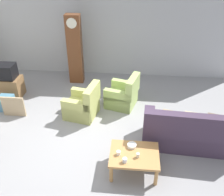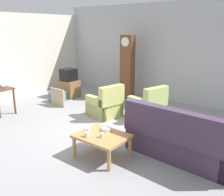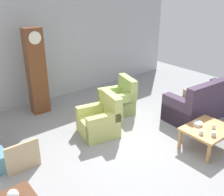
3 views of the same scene
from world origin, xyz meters
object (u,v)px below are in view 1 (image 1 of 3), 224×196
coffee_table_wood (134,156)px  tv_crt (7,71)px  couch_floral (191,133)px  storage_box_blue (5,103)px  armchair_olive_near (83,106)px  armchair_olive_far (123,96)px  cup_cream_tall (138,155)px  framed_picture_leaning (13,107)px  cup_blue_rimmed (125,160)px  tv_stand_cabinet (10,87)px  bowl_white_stacked (132,145)px  cup_white_porcelain (118,153)px  grandfather_clock (75,50)px

coffee_table_wood → tv_crt: tv_crt is taller
couch_floral → storage_box_blue: couch_floral is taller
armchair_olive_near → armchair_olive_far: same height
tv_crt → cup_cream_tall: 4.61m
framed_picture_leaning → cup_blue_rimmed: framed_picture_leaning is taller
storage_box_blue → couch_floral: bearing=-12.6°
storage_box_blue → tv_stand_cabinet: bearing=101.0°
cup_blue_rimmed → bowl_white_stacked: cup_blue_rimmed is taller
armchair_olive_far → coffee_table_wood: size_ratio=1.00×
framed_picture_leaning → cup_white_porcelain: 3.31m
armchair_olive_near → tv_crt: 2.51m
tv_stand_cabinet → armchair_olive_far: bearing=-3.6°
armchair_olive_far → bowl_white_stacked: 2.20m
grandfather_clock → cup_white_porcelain: 4.09m
armchair_olive_near → coffee_table_wood: bearing=-52.5°
tv_crt → couch_floral: bearing=-19.4°
armchair_olive_near → grandfather_clock: size_ratio=0.43×
cup_white_porcelain → tv_crt: bearing=142.2°
couch_floral → cup_white_porcelain: couch_floral is taller
armchair_olive_near → couch_floral: bearing=-19.7°
tv_stand_cabinet → cup_white_porcelain: tv_stand_cabinet is taller
cup_blue_rimmed → framed_picture_leaning: bearing=148.6°
cup_cream_tall → storage_box_blue: bearing=151.1°
framed_picture_leaning → cup_blue_rimmed: bearing=-31.4°
grandfather_clock → bowl_white_stacked: grandfather_clock is taller
armchair_olive_near → tv_crt: tv_crt is taller
armchair_olive_near → grandfather_clock: grandfather_clock is taller
coffee_table_wood → tv_stand_cabinet: bearing=145.1°
cup_white_porcelain → cup_cream_tall: bearing=-5.5°
cup_white_porcelain → armchair_olive_near: bearing=120.1°
storage_box_blue → armchair_olive_far: bearing=8.0°
grandfather_clock → storage_box_blue: size_ratio=4.92×
storage_box_blue → cup_cream_tall: (3.63, -2.00, 0.32)m
coffee_table_wood → cup_blue_rimmed: cup_blue_rimmed is taller
armchair_olive_near → storage_box_blue: (-2.20, 0.14, -0.14)m
armchair_olive_far → bowl_white_stacked: (0.30, -2.17, 0.17)m
tv_crt → bowl_white_stacked: (3.63, -2.38, -0.33)m
armchair_olive_near → cup_blue_rimmed: bearing=-59.4°
coffee_table_wood → bowl_white_stacked: bowl_white_stacked is taller
coffee_table_wood → cup_blue_rimmed: size_ratio=10.64×
storage_box_blue → cup_white_porcelain: (3.26, -1.97, 0.31)m
armchair_olive_near → coffee_table_wood: (1.36, -1.78, 0.07)m
armchair_olive_far → bowl_white_stacked: bearing=-82.2°
grandfather_clock → framed_picture_leaning: grandfather_clock is taller
storage_box_blue → cup_white_porcelain: size_ratio=5.29×
armchair_olive_far → tv_crt: tv_crt is taller
armchair_olive_far → grandfather_clock: grandfather_clock is taller
couch_floral → framed_picture_leaning: size_ratio=3.58×
armchair_olive_near → cup_cream_tall: 2.35m
couch_floral → coffee_table_wood: bearing=-145.5°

